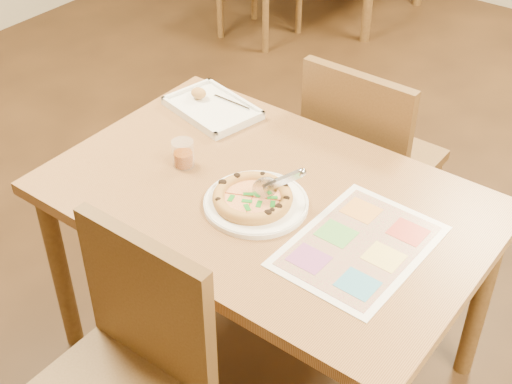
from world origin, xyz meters
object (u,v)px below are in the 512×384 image
Objects in this scene: pizza_cutter at (278,183)px; appetizer_tray at (211,108)px; chair_far at (365,147)px; glass_tumbler at (183,155)px; dining_table at (267,216)px; menu at (360,246)px; plate at (256,203)px; chair_near at (127,356)px; pizza at (253,198)px.

pizza_cutter is 0.33× the size of appetizer_tray.
chair_far is at bearing 46.70° from pizza_cutter.
dining_table is at bearing 7.12° from glass_tumbler.
menu is at bearing 0.16° from glass_tumbler.
dining_table is 0.61m from chair_far.
dining_table is at bearing 106.72° from pizza_cutter.
appetizer_tray is at bearing 158.73° from menu.
plate is 0.55m from appetizer_tray.
chair_near is 1.04× the size of menu.
pizza_cutter is 1.35× the size of glass_tumbler.
menu is (0.34, -0.04, 0.09)m from dining_table.
chair_near reaches higher than pizza_cutter.
appetizer_tray is (-0.44, 0.87, 0.16)m from chair_near.
dining_table is at bearing 89.44° from pizza.
appetizer_tray is at bearing 142.49° from pizza.
pizza_cutter is (0.06, -0.63, 0.24)m from chair_far.
chair_near is at bearing -90.00° from dining_table.
dining_table is 0.32m from glass_tumbler.
dining_table is 11.12× the size of pizza_cutter.
pizza_cutter is (0.06, 0.04, 0.05)m from pizza.
appetizer_tray is (-0.44, -0.33, 0.16)m from chair_far.
glass_tumbler is (-0.30, 0.03, 0.03)m from plate.
glass_tumbler reaches higher than dining_table.
chair_far is at bearing 37.44° from appetizer_tray.
chair_far is 2.01× the size of pizza.
pizza_cutter is 0.29m from menu.
glass_tumbler is at bearing 65.17° from chair_far.
pizza is at bearing -6.14° from glass_tumbler.
pizza_cutter reaches higher than glass_tumbler.
menu is at bearing 117.94° from chair_far.
appetizer_tray reaches higher than plate.
pizza is 0.34m from menu.
pizza reaches higher than plate.
menu is at bearing -21.27° from appetizer_tray.
appetizer_tray reaches higher than dining_table.
plate is 0.33m from menu.
appetizer_tray reaches higher than menu.
dining_table is 0.35m from menu.
dining_table is at bearing -31.37° from appetizer_tray.
chair_near reaches higher than dining_table.
chair_far is 0.69m from pizza.
chair_far is at bearing 90.68° from plate.
plate is 1.30× the size of pizza.
menu is (0.28, -0.01, -0.08)m from pizza_cutter.
pizza_cutter is at bearing 95.14° from chair_far.
appetizer_tray reaches higher than pizza.
pizza_cutter reaches higher than dining_table.
chair_near is at bearing -89.93° from pizza.
pizza reaches higher than menu.
chair_far is at bearing 117.94° from menu.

